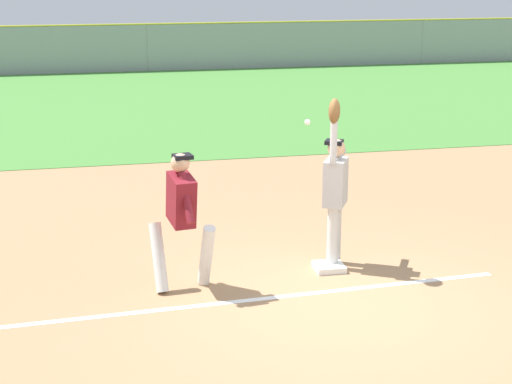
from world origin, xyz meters
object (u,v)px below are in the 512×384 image
(first_base, at_px, (329,267))
(baseball, at_px, (307,122))
(fielder, at_px, (335,185))
(parked_car_tan, at_px, (87,43))
(runner, at_px, (182,212))
(parked_car_green, at_px, (294,39))
(parked_car_silver, at_px, (193,40))

(first_base, relative_size, baseball, 5.14)
(fielder, distance_m, baseball, 0.93)
(first_base, xyz_separation_m, parked_car_tan, (-2.35, 25.68, 0.63))
(runner, distance_m, parked_car_green, 27.15)
(parked_car_green, bearing_deg, first_base, -110.68)
(first_base, distance_m, runner, 2.19)
(fielder, height_order, parked_car_tan, fielder)
(baseball, distance_m, parked_car_tan, 25.68)
(first_base, height_order, parked_car_green, parked_car_green)
(runner, relative_size, parked_car_tan, 0.39)
(first_base, height_order, parked_car_tan, parked_car_tan)
(baseball, xyz_separation_m, parked_car_silver, (2.46, 25.93, -1.29))
(runner, bearing_deg, baseball, 2.96)
(runner, xyz_separation_m, parked_car_silver, (4.12, 26.27, -0.32))
(runner, bearing_deg, parked_car_tan, 82.29)
(parked_car_tan, height_order, parked_car_green, same)
(baseball, bearing_deg, first_base, -21.39)
(fielder, bearing_deg, parked_car_silver, -66.26)
(fielder, height_order, parked_car_green, fielder)
(fielder, xyz_separation_m, runner, (-2.06, -0.36, -0.12))
(parked_car_silver, bearing_deg, runner, -100.18)
(runner, relative_size, parked_car_green, 0.38)
(fielder, height_order, parked_car_silver, fielder)
(first_base, relative_size, fielder, 0.17)
(first_base, distance_m, parked_car_green, 26.39)
(baseball, xyz_separation_m, parked_car_green, (6.82, 25.45, -1.29))
(runner, height_order, parked_car_tan, runner)
(first_base, xyz_separation_m, parked_car_silver, (2.17, 26.05, 0.63))
(parked_car_green, bearing_deg, fielder, -110.54)
(fielder, relative_size, baseball, 30.81)
(fielder, xyz_separation_m, parked_car_green, (6.42, 25.43, -0.45))
(runner, bearing_deg, parked_car_green, 63.21)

